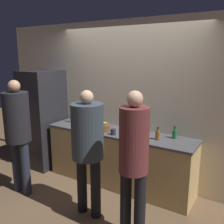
# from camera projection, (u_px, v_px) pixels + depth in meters

# --- Properties ---
(ground_plane) EXTENTS (14.00, 14.00, 0.00)m
(ground_plane) POSITION_uv_depth(u_px,v_px,m) (107.00, 192.00, 3.83)
(ground_plane) COLOR brown
(wall_back) EXTENTS (5.20, 0.06, 2.60)m
(wall_back) POSITION_uv_depth(u_px,v_px,m) (128.00, 103.00, 4.07)
(wall_back) COLOR beige
(wall_back) RESTS_ON ground_plane
(counter) EXTENTS (2.44, 0.62, 0.89)m
(counter) POSITION_uv_depth(u_px,v_px,m) (119.00, 157.00, 4.02)
(counter) COLOR tan
(counter) RESTS_ON ground_plane
(refrigerator) EXTENTS (0.61, 0.73, 1.79)m
(refrigerator) POSITION_uv_depth(u_px,v_px,m) (44.00, 119.00, 4.66)
(refrigerator) COLOR #232328
(refrigerator) RESTS_ON ground_plane
(person_left) EXTENTS (0.37, 0.37, 1.72)m
(person_left) POSITION_uv_depth(u_px,v_px,m) (18.00, 127.00, 3.61)
(person_left) COLOR #232838
(person_left) RESTS_ON ground_plane
(person_center) EXTENTS (0.40, 0.40, 1.65)m
(person_center) POSITION_uv_depth(u_px,v_px,m) (88.00, 141.00, 3.10)
(person_center) COLOR black
(person_center) RESTS_ON ground_plane
(person_right) EXTENTS (0.32, 0.32, 1.71)m
(person_right) POSITION_uv_depth(u_px,v_px,m) (134.00, 156.00, 2.68)
(person_right) COLOR black
(person_right) RESTS_ON ground_plane
(fruit_bowl) EXTENTS (0.29, 0.29, 0.15)m
(fruit_bowl) POSITION_uv_depth(u_px,v_px,m) (101.00, 127.00, 3.93)
(fruit_bowl) COLOR brown
(fruit_bowl) RESTS_ON counter
(utensil_crock) EXTENTS (0.10, 0.10, 0.28)m
(utensil_crock) POSITION_uv_depth(u_px,v_px,m) (82.00, 118.00, 4.50)
(utensil_crock) COLOR #ADA393
(utensil_crock) RESTS_ON counter
(bottle_green) EXTENTS (0.07, 0.07, 0.18)m
(bottle_green) POSITION_uv_depth(u_px,v_px,m) (175.00, 134.00, 3.57)
(bottle_green) COLOR #236033
(bottle_green) RESTS_ON counter
(bottle_clear) EXTENTS (0.06, 0.06, 0.25)m
(bottle_clear) POSITION_uv_depth(u_px,v_px,m) (72.00, 117.00, 4.42)
(bottle_clear) COLOR silver
(bottle_clear) RESTS_ON counter
(bottle_amber) EXTENTS (0.07, 0.07, 0.18)m
(bottle_amber) POSITION_uv_depth(u_px,v_px,m) (158.00, 135.00, 3.51)
(bottle_amber) COLOR brown
(bottle_amber) RESTS_ON counter
(cup_yellow) EXTENTS (0.09, 0.09, 0.10)m
(cup_yellow) POSITION_uv_depth(u_px,v_px,m) (77.00, 121.00, 4.30)
(cup_yellow) COLOR gold
(cup_yellow) RESTS_ON counter
(cup_black) EXTENTS (0.08, 0.08, 0.09)m
(cup_black) POSITION_uv_depth(u_px,v_px,m) (113.00, 132.00, 3.74)
(cup_black) COLOR #28282D
(cup_black) RESTS_ON counter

